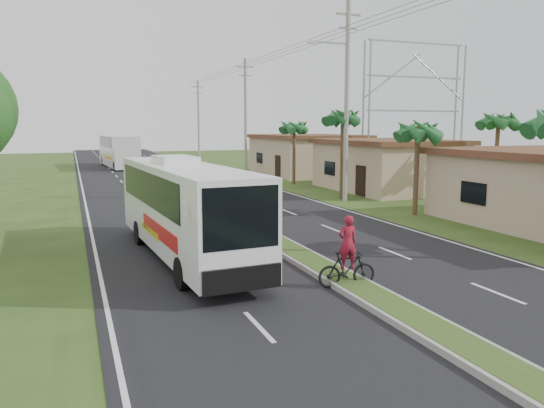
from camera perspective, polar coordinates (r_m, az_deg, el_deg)
name	(u,v)px	position (r m, az deg, el deg)	size (l,w,h in m)	color
ground	(389,309)	(14.02, 12.44, -10.98)	(180.00, 180.00, 0.00)	#2C4519
road_asphalt	(204,203)	(32.21, -7.34, 0.09)	(14.00, 160.00, 0.02)	black
median_strip	(204,202)	(32.20, -7.34, 0.25)	(1.20, 160.00, 0.18)	gray
lane_edge_left	(87,209)	(31.37, -19.32, -0.56)	(0.12, 160.00, 0.01)	silver
lane_edge_right	(305,198)	(34.37, 3.59, 0.64)	(0.12, 160.00, 0.01)	silver
shop_mid	(386,165)	(39.42, 12.14, 4.17)	(7.60, 10.60, 3.67)	tan
shop_far	(306,154)	(51.72, 3.69, 5.36)	(8.60, 11.60, 3.82)	tan
palm_verge_b	(418,131)	(28.47, 15.43, 7.56)	(2.40, 2.40, 5.05)	#473321
palm_verge_c	(343,118)	(34.10, 7.63, 9.15)	(2.40, 2.40, 5.85)	#473321
palm_verge_d	(294,127)	(42.43, 2.39, 8.27)	(2.40, 2.40, 5.25)	#473321
palm_behind_shop	(499,121)	(35.99, 23.18, 8.21)	(2.40, 2.40, 5.65)	#473321
utility_pole_b	(346,99)	(33.10, 7.99, 11.13)	(3.20, 0.28, 12.00)	gray
utility_pole_c	(246,115)	(51.54, -2.86, 9.52)	(1.60, 0.28, 11.00)	gray
utility_pole_d	(199,120)	(70.83, -7.90, 8.92)	(1.60, 0.28, 10.50)	gray
billboard_lattice	(415,102)	(50.49, 15.09, 10.58)	(10.18, 1.18, 12.07)	gray
coach_bus_main	(184,204)	(18.61, -9.48, 0.05)	(3.01, 11.08, 3.54)	white
coach_bus_far	(119,149)	(62.78, -16.18, 5.66)	(3.52, 12.41, 3.57)	silver
motorcyclist	(347,262)	(15.39, 8.08, -6.24)	(1.77, 0.66, 2.11)	black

